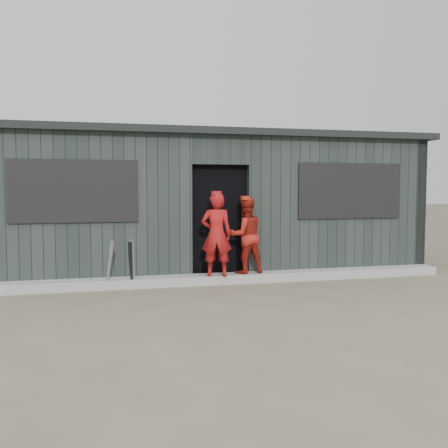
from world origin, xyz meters
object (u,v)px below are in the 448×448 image
object	(u,v)px
bat_mid	(133,264)
bat_right	(131,266)
player_red_right	(245,235)
bat_left	(109,266)
dugout	(204,204)
player_grey_back	(235,239)
player_red_left	(216,235)

from	to	relation	value
bat_mid	bat_right	xyz separation A→B (m)	(-0.04, -0.13, -0.01)
bat_mid	player_red_right	xyz separation A→B (m)	(1.90, 0.11, 0.40)
bat_left	bat_right	xyz separation A→B (m)	(0.33, -0.00, -0.01)
bat_mid	dugout	bearing A→B (deg)	49.35
bat_right	player_grey_back	bearing A→B (deg)	24.42
bat_mid	player_red_left	xyz separation A→B (m)	(1.35, -0.06, 0.44)
player_red_left	player_grey_back	xyz separation A→B (m)	(0.54, 0.80, -0.17)
bat_mid	bat_right	size ratio (longest dim) A/B	1.01
player_red_left	player_grey_back	distance (m)	0.98
bat_left	bat_mid	world-z (taller)	same
player_grey_back	bat_right	bearing A→B (deg)	36.05
player_red_left	player_red_right	xyz separation A→B (m)	(0.55, 0.17, -0.04)
bat_mid	player_red_left	distance (m)	1.43
bat_left	dugout	distance (m)	2.81
player_red_left	player_red_right	world-z (taller)	player_red_left
bat_mid	bat_left	bearing A→B (deg)	-160.69
bat_left	bat_right	bearing A→B (deg)	-0.03
bat_right	player_grey_back	xyz separation A→B (m)	(1.93, 0.87, 0.28)
bat_left	player_red_left	size ratio (longest dim) A/B	0.59
bat_mid	dugout	xyz separation A→B (m)	(1.51, 1.76, 0.89)
bat_right	dugout	bearing A→B (deg)	50.68
bat_right	dugout	world-z (taller)	dugout
bat_left	bat_right	size ratio (longest dim) A/B	1.03
bat_right	dugout	distance (m)	2.60
bat_left	bat_right	world-z (taller)	bat_left
dugout	player_red_left	bearing A→B (deg)	-94.93
bat_right	player_red_right	world-z (taller)	player_red_right
bat_mid	player_red_right	bearing A→B (deg)	3.36
bat_left	dugout	size ratio (longest dim) A/B	0.10
dugout	bat_right	bearing A→B (deg)	-129.32
player_grey_back	bat_mid	bearing A→B (deg)	33.15
player_red_right	player_grey_back	distance (m)	0.65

